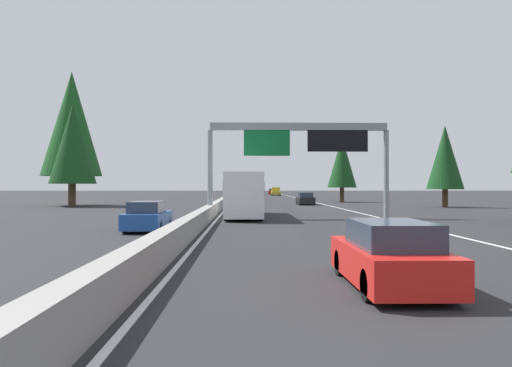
% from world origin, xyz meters
% --- Properties ---
extents(ground_plane, '(320.00, 320.00, 0.00)m').
position_xyz_m(ground_plane, '(60.00, 0.00, 0.00)').
color(ground_plane, '#262628').
extents(median_barrier, '(180.00, 0.56, 0.90)m').
position_xyz_m(median_barrier, '(80.00, 0.30, 0.45)').
color(median_barrier, gray).
rests_on(median_barrier, ground).
extents(shoulder_stripe_right, '(160.00, 0.16, 0.01)m').
position_xyz_m(shoulder_stripe_right, '(70.00, -11.52, 0.01)').
color(shoulder_stripe_right, silver).
rests_on(shoulder_stripe_right, ground).
extents(shoulder_stripe_median, '(160.00, 0.16, 0.01)m').
position_xyz_m(shoulder_stripe_median, '(70.00, -0.25, 0.01)').
color(shoulder_stripe_median, silver).
rests_on(shoulder_stripe_median, ground).
extents(sign_gantry_overhead, '(0.50, 12.68, 6.61)m').
position_xyz_m(sign_gantry_overhead, '(33.19, -6.03, 5.26)').
color(sign_gantry_overhead, gray).
rests_on(sign_gantry_overhead, ground).
extents(sedan_mid_left, '(4.40, 1.80, 1.47)m').
position_xyz_m(sedan_mid_left, '(9.71, -5.32, 0.68)').
color(sedan_mid_left, red).
rests_on(sedan_mid_left, ground).
extents(bus_distant_a, '(11.50, 2.55, 3.10)m').
position_xyz_m(bus_distant_a, '(34.48, -2.05, 1.72)').
color(bus_distant_a, white).
rests_on(bus_distant_a, ground).
extents(sedan_near_center, '(4.40, 1.80, 1.47)m').
position_xyz_m(sedan_near_center, '(59.42, -1.87, 0.68)').
color(sedan_near_center, '#AD931E').
rests_on(sedan_near_center, ground).
extents(sedan_far_center, '(4.40, 1.80, 1.47)m').
position_xyz_m(sedan_far_center, '(124.85, -8.95, 0.68)').
color(sedan_far_center, maroon).
rests_on(sedan_far_center, ground).
extents(pickup_distant_b, '(5.60, 2.00, 1.86)m').
position_xyz_m(pickup_distant_b, '(112.30, -9.15, 0.91)').
color(pickup_distant_b, '#AD931E').
rests_on(pickup_distant_b, ground).
extents(box_truck_near_right, '(8.50, 2.40, 2.95)m').
position_xyz_m(box_truck_near_right, '(89.54, -1.89, 1.61)').
color(box_truck_near_right, white).
rests_on(box_truck_near_right, ground).
extents(minivan_far_left, '(5.00, 1.95, 1.69)m').
position_xyz_m(minivan_far_left, '(108.40, -1.64, 0.95)').
color(minivan_far_left, black).
rests_on(minivan_far_left, ground).
extents(sedan_mid_center, '(4.40, 1.80, 1.47)m').
position_xyz_m(sedan_mid_center, '(56.74, -9.21, 0.68)').
color(sedan_mid_center, black).
rests_on(sedan_mid_center, ground).
extents(oncoming_near, '(4.40, 1.80, 1.47)m').
position_xyz_m(oncoming_near, '(23.62, 2.73, 0.68)').
color(oncoming_near, '#1E4793').
rests_on(oncoming_near, ground).
extents(conifer_right_near, '(3.76, 3.76, 8.54)m').
position_xyz_m(conifer_right_near, '(49.81, -22.95, 5.18)').
color(conifer_right_near, '#4C3823').
rests_on(conifer_right_near, ground).
extents(conifer_right_mid, '(3.98, 3.98, 9.04)m').
position_xyz_m(conifer_right_mid, '(66.13, -15.38, 5.49)').
color(conifer_right_mid, '#4C3823').
rests_on(conifer_right_mid, ground).
extents(conifer_left_near, '(4.90, 4.90, 11.14)m').
position_xyz_m(conifer_left_near, '(52.06, 16.29, 6.77)').
color(conifer_left_near, '#4C3823').
rests_on(conifer_left_near, ground).
extents(conifer_left_mid, '(6.71, 6.71, 15.26)m').
position_xyz_m(conifer_left_mid, '(55.44, 17.60, 9.28)').
color(conifer_left_mid, '#4C3823').
rests_on(conifer_left_mid, ground).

